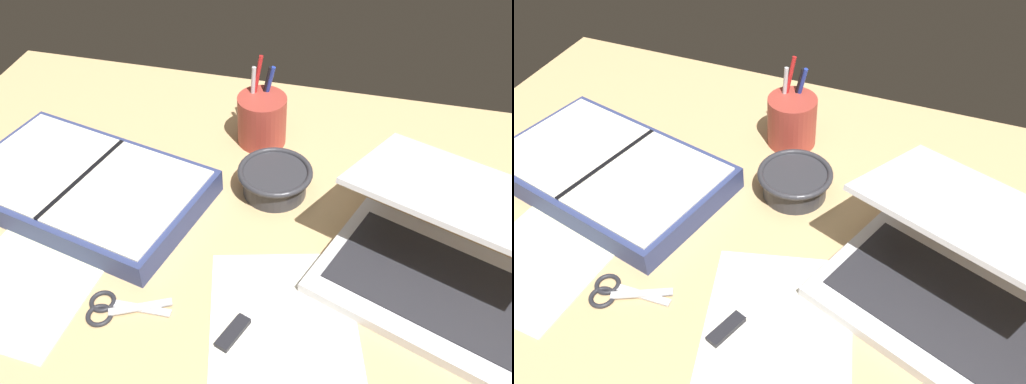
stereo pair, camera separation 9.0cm
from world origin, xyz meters
The scene contains 9 objects.
desk_top centered at (0.00, 0.00, 1.00)cm, with size 140.00×100.00×2.00cm, color tan.
laptop centered at (27.76, 1.31, 7.12)cm, with size 41.83×40.45×15.89cm.
bowl centered at (-0.82, 14.53, 4.83)cm, with size 13.04×13.04×5.08cm.
pen_cup centered at (-6.52, 28.55, 7.01)cm, with size 9.32×9.32×16.86cm.
planner centered at (-32.28, 5.33, 4.27)cm, with size 44.97×32.96×4.74cm.
scissors centered at (-18.24, -15.80, 2.34)cm, with size 12.29×7.04×0.80cm.
paper_sheet_front centered at (6.56, -12.96, 2.08)cm, with size 20.62×27.11×0.16cm, color silver.
paper_sheet_beside_planner centered at (-32.20, -12.89, 2.08)cm, with size 19.58×26.08×0.16cm, color #F4EFB2.
usb_drive centered at (0.19, -15.48, 2.50)cm, with size 3.99×7.31×1.00cm.
Camera 2 is at (22.37, -55.81, 69.59)cm, focal length 40.00 mm.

